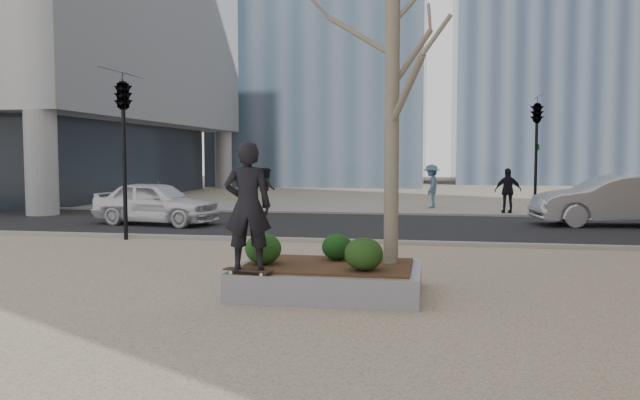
% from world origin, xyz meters
% --- Properties ---
extents(ground, '(120.00, 120.00, 0.00)m').
position_xyz_m(ground, '(0.00, 0.00, 0.00)').
color(ground, tan).
rests_on(ground, ground).
extents(street, '(60.00, 8.00, 0.02)m').
position_xyz_m(street, '(0.00, 10.00, 0.01)').
color(street, black).
rests_on(street, ground).
extents(far_sidewalk, '(60.00, 6.00, 0.02)m').
position_xyz_m(far_sidewalk, '(0.00, 17.00, 0.01)').
color(far_sidewalk, gray).
rests_on(far_sidewalk, ground).
extents(planter, '(3.00, 2.00, 0.45)m').
position_xyz_m(planter, '(1.00, 0.00, 0.23)').
color(planter, gray).
rests_on(planter, ground).
extents(planter_mulch, '(2.70, 1.70, 0.04)m').
position_xyz_m(planter_mulch, '(1.00, 0.00, 0.47)').
color(planter_mulch, '#382314').
rests_on(planter_mulch, planter).
extents(sycamore_tree, '(2.80, 2.80, 6.60)m').
position_xyz_m(sycamore_tree, '(2.00, 0.30, 3.79)').
color(sycamore_tree, gray).
rests_on(sycamore_tree, planter_mulch).
extents(shrub_left, '(0.60, 0.60, 0.51)m').
position_xyz_m(shrub_left, '(-0.05, -0.19, 0.74)').
color(shrub_left, '#113512').
rests_on(shrub_left, planter_mulch).
extents(shrub_middle, '(0.52, 0.52, 0.44)m').
position_xyz_m(shrub_middle, '(1.08, 0.44, 0.71)').
color(shrub_middle, black).
rests_on(shrub_middle, planter_mulch).
extents(shrub_right, '(0.60, 0.60, 0.51)m').
position_xyz_m(shrub_right, '(1.63, -0.46, 0.75)').
color(shrub_right, black).
rests_on(shrub_right, planter_mulch).
extents(skateboard, '(0.80, 0.34, 0.08)m').
position_xyz_m(skateboard, '(-0.10, -0.88, 0.49)').
color(skateboard, black).
rests_on(skateboard, planter).
extents(skateboarder, '(0.79, 0.59, 1.96)m').
position_xyz_m(skateboarder, '(-0.10, -0.88, 1.50)').
color(skateboarder, black).
rests_on(skateboarder, skateboard).
extents(police_car, '(4.42, 2.34, 1.43)m').
position_xyz_m(police_car, '(-6.28, 9.17, 0.74)').
color(police_car, white).
rests_on(police_car, street).
extents(car_silver, '(5.12, 2.30, 1.63)m').
position_xyz_m(car_silver, '(8.41, 11.44, 0.84)').
color(car_silver, '#9FA1A7').
rests_on(car_silver, street).
extents(pedestrian_a, '(0.89, 1.01, 1.74)m').
position_xyz_m(pedestrian_a, '(-4.44, 16.37, 0.89)').
color(pedestrian_a, black).
rests_on(pedestrian_a, far_sidewalk).
extents(pedestrian_b, '(0.82, 1.28, 1.89)m').
position_xyz_m(pedestrian_b, '(2.63, 17.41, 0.97)').
color(pedestrian_b, '#44637C').
rests_on(pedestrian_b, far_sidewalk).
extents(pedestrian_c, '(1.08, 0.54, 1.77)m').
position_xyz_m(pedestrian_c, '(5.60, 15.41, 0.91)').
color(pedestrian_c, black).
rests_on(pedestrian_c, far_sidewalk).
extents(traffic_light_near, '(0.60, 2.48, 4.50)m').
position_xyz_m(traffic_light_near, '(-5.50, 5.60, 2.25)').
color(traffic_light_near, black).
rests_on(traffic_light_near, ground).
extents(traffic_light_far, '(0.60, 2.48, 4.50)m').
position_xyz_m(traffic_light_far, '(6.50, 14.60, 2.25)').
color(traffic_light_far, black).
rests_on(traffic_light_far, ground).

